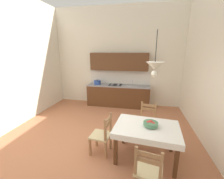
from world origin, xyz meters
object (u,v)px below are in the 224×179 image
dining_table (146,132)px  fruit_bowl (151,124)px  kitchen_cabinetry (118,86)px  pendant_lamp (155,66)px  dining_chair_camera_side (148,171)px  dining_chair_tv_side (102,135)px  dining_chair_kitchen_side (147,121)px

dining_table → fruit_bowl: 0.20m
kitchen_cabinetry → pendant_lamp: 3.56m
dining_chair_camera_side → dining_chair_tv_side: 1.29m
pendant_lamp → fruit_bowl: bearing=84.4°
kitchen_cabinetry → dining_table: (1.10, -3.06, -0.23)m
dining_chair_camera_side → fruit_bowl: dining_chair_camera_side is taller
kitchen_cabinetry → dining_chair_camera_side: bearing=-74.0°
dining_chair_tv_side → pendant_lamp: size_ratio=1.16×
kitchen_cabinetry → dining_table: kitchen_cabinetry is taller
fruit_bowl → dining_table: bearing=-164.3°
kitchen_cabinetry → dining_chair_kitchen_side: size_ratio=2.79×
dining_chair_tv_side → pendant_lamp: bearing=-4.5°
dining_chair_camera_side → dining_chair_tv_side: (-0.98, 0.84, 0.00)m
kitchen_cabinetry → dining_chair_tv_side: bearing=-87.4°
kitchen_cabinetry → dining_table: 3.26m
dining_chair_tv_side → fruit_bowl: (1.03, 0.04, 0.37)m
dining_chair_tv_side → dining_chair_camera_side: bearing=-40.4°
fruit_bowl → dining_chair_kitchen_side: bearing=91.7°
dining_chair_tv_side → dining_table: bearing=1.3°
dining_chair_tv_side → fruit_bowl: 1.10m
dining_chair_camera_side → dining_chair_kitchen_side: same height
dining_table → pendant_lamp: bearing=-58.6°
pendant_lamp → kitchen_cabinetry: bearing=110.2°
dining_chair_camera_side → dining_chair_kitchen_side: (0.03, 1.73, 0.00)m
dining_chair_tv_side → pendant_lamp: (1.02, -0.08, 1.56)m
fruit_bowl → dining_chair_tv_side: bearing=-177.7°
fruit_bowl → pendant_lamp: size_ratio=0.37×
kitchen_cabinetry → dining_chair_tv_side: (0.14, -3.08, -0.41)m
dining_chair_kitchen_side → pendant_lamp: 1.84m
kitchen_cabinetry → dining_chair_kitchen_side: kitchen_cabinetry is taller
dining_chair_kitchen_side → fruit_bowl: dining_chair_kitchen_side is taller
dining_chair_kitchen_side → dining_chair_camera_side: bearing=-90.9°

